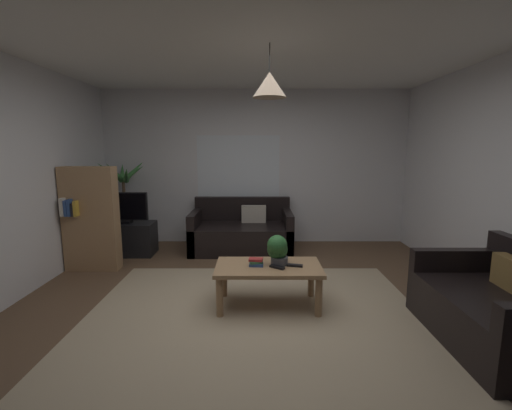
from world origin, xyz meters
name	(u,v)px	position (x,y,z in m)	size (l,w,h in m)	color
floor	(256,313)	(0.00, 0.00, -0.01)	(5.14, 5.38, 0.02)	brown
rug	(256,322)	(0.00, -0.20, 0.00)	(3.34, 2.96, 0.01)	tan
wall_back	(256,168)	(0.00, 2.72, 1.30)	(5.26, 0.06, 2.61)	silver
ceiling	(256,36)	(0.00, 0.00, 2.62)	(5.14, 5.38, 0.02)	white
window_pane	(239,168)	(-0.29, 2.69, 1.29)	(1.40, 0.01, 1.10)	white
couch_under_window	(243,233)	(-0.22, 2.18, 0.27)	(1.60, 0.90, 0.82)	black
couch_right_side	(502,313)	(2.06, -0.55, 0.27)	(0.90, 1.36, 0.82)	black
coffee_table	(269,272)	(0.14, 0.16, 0.37)	(1.09, 0.59, 0.44)	#A87F56
book_on_table_0	(257,265)	(0.01, 0.14, 0.45)	(0.14, 0.09, 0.03)	#2D4C8C
book_on_table_1	(257,262)	(0.01, 0.15, 0.48)	(0.13, 0.09, 0.02)	#387247
book_on_table_2	(257,259)	(0.01, 0.15, 0.51)	(0.14, 0.09, 0.02)	#B22D2D
remote_on_table_0	(296,265)	(0.41, 0.13, 0.45)	(0.05, 0.16, 0.02)	black
remote_on_table_1	(278,267)	(0.22, 0.07, 0.45)	(0.05, 0.16, 0.02)	black
potted_plant_on_table	(278,249)	(0.23, 0.20, 0.61)	(0.22, 0.25, 0.32)	#4C4C51
tv_stand	(126,239)	(-2.02, 1.94, 0.25)	(0.90, 0.44, 0.50)	black
tv	(124,207)	(-2.02, 1.92, 0.74)	(0.76, 0.16, 0.48)	black
potted_palm_corner	(126,205)	(-2.16, 2.36, 0.70)	(0.77, 0.81, 1.47)	brown
bookshelf_corner	(91,219)	(-2.21, 1.26, 0.70)	(0.70, 0.31, 1.40)	#A87F56
pendant_lamp	(271,85)	(0.14, 0.16, 2.23)	(0.33, 0.33, 0.49)	black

